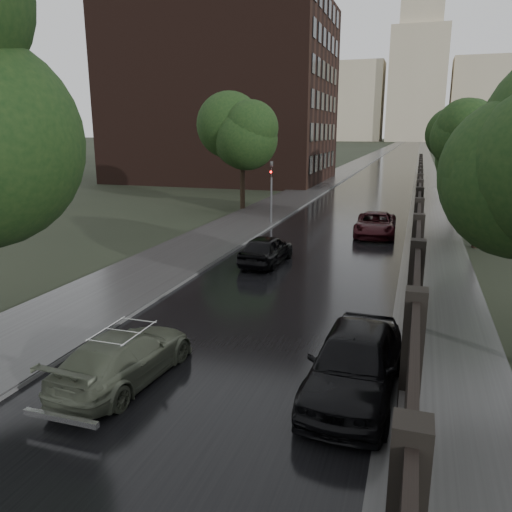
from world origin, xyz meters
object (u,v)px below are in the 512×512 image
at_px(volga_sedan, 124,357).
at_px(hatchback_left, 266,249).
at_px(tree_right_b, 486,149).
at_px(car_right_near, 355,362).
at_px(car_right_far, 375,224).
at_px(tree_left_far, 242,139).
at_px(tree_right_c, 460,142).
at_px(traffic_light, 271,187).

distance_m(volga_sedan, hatchback_left, 11.44).
distance_m(tree_right_b, volga_sedan, 20.60).
height_order(tree_right_b, hatchback_left, tree_right_b).
height_order(car_right_near, car_right_far, car_right_near).
bearing_deg(car_right_far, tree_right_b, -17.91).
distance_m(tree_left_far, tree_right_c, 18.45).
bearing_deg(car_right_near, car_right_far, 95.68).
xyz_separation_m(tree_left_far, car_right_near, (11.40, -24.82, -4.44)).
distance_m(traffic_light, hatchback_left, 9.85).
height_order(tree_right_c, car_right_near, tree_right_c).
distance_m(tree_right_c, car_right_near, 35.30).
height_order(tree_left_far, car_right_far, tree_left_far).
relative_size(tree_left_far, car_right_far, 1.55).
relative_size(tree_left_far, volga_sedan, 1.74).
relative_size(tree_left_far, traffic_light, 1.85).
relative_size(tree_right_b, car_right_far, 1.47).
xyz_separation_m(tree_right_c, volga_sedan, (-9.39, -35.81, -4.33)).
bearing_deg(tree_right_b, car_right_near, -103.70).
bearing_deg(car_right_far, hatchback_left, -119.61).
distance_m(hatchback_left, car_right_near, 11.67).
distance_m(tree_right_c, hatchback_left, 26.43).
relative_size(traffic_light, hatchback_left, 1.02).
height_order(tree_left_far, tree_right_b, tree_left_far).
height_order(tree_right_c, volga_sedan, tree_right_c).
bearing_deg(car_right_near, tree_right_b, 78.64).
xyz_separation_m(tree_right_c, traffic_light, (-11.80, -15.01, -2.55)).
relative_size(traffic_light, car_right_near, 0.85).
bearing_deg(tree_left_far, hatchback_left, -66.66).
xyz_separation_m(tree_left_far, tree_right_b, (15.50, -8.00, -0.29)).
distance_m(car_right_near, car_right_far, 18.34).
height_order(tree_left_far, hatchback_left, tree_left_far).
distance_m(tree_right_c, volga_sedan, 37.28).
relative_size(tree_left_far, tree_right_c, 1.05).
relative_size(tree_right_c, hatchback_left, 1.79).
height_order(traffic_light, hatchback_left, traffic_light).
bearing_deg(volga_sedan, tree_left_far, -72.93).
xyz_separation_m(tree_right_b, volga_sedan, (-9.39, -17.81, -4.33)).
relative_size(tree_right_b, car_right_near, 1.49).
distance_m(tree_left_far, traffic_light, 6.84).
relative_size(tree_right_c, traffic_light, 1.75).
relative_size(volga_sedan, car_right_near, 0.90).
bearing_deg(hatchback_left, volga_sedan, 92.67).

